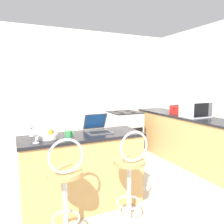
{
  "coord_description": "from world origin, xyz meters",
  "views": [
    {
      "loc": [
        -1.23,
        -1.81,
        1.55
      ],
      "look_at": [
        0.4,
        1.71,
        1.02
      ],
      "focal_mm": 35.0,
      "sensor_mm": 36.0,
      "label": 1
    }
  ],
  "objects_px": {
    "wine_glass_short": "(35,134)",
    "fruit_bowl": "(48,135)",
    "mug_green": "(69,134)",
    "toaster": "(179,110)",
    "laptop": "(97,127)",
    "microwave": "(196,109)",
    "mug_red": "(175,110)",
    "stove_range": "(125,133)",
    "wine_glass_tall": "(31,127)",
    "bar_stool_near": "(65,194)",
    "bar_stool_far": "(130,180)"
  },
  "relations": [
    {
      "from": "bar_stool_far",
      "to": "bar_stool_near",
      "type": "bearing_deg",
      "value": 180.0
    },
    {
      "from": "microwave",
      "to": "mug_red",
      "type": "distance_m",
      "value": 0.72
    },
    {
      "from": "fruit_bowl",
      "to": "stove_range",
      "type": "bearing_deg",
      "value": 40.94
    },
    {
      "from": "mug_green",
      "to": "stove_range",
      "type": "bearing_deg",
      "value": 46.12
    },
    {
      "from": "microwave",
      "to": "mug_green",
      "type": "xyz_separation_m",
      "value": [
        -2.47,
        -0.55,
        -0.11
      ]
    },
    {
      "from": "bar_stool_far",
      "to": "mug_red",
      "type": "xyz_separation_m",
      "value": [
        2.07,
        1.71,
        0.46
      ]
    },
    {
      "from": "laptop",
      "to": "stove_range",
      "type": "height_order",
      "value": "laptop"
    },
    {
      "from": "stove_range",
      "to": "wine_glass_short",
      "type": "xyz_separation_m",
      "value": [
        -1.99,
        -1.74,
        0.56
      ]
    },
    {
      "from": "wine_glass_short",
      "to": "mug_green",
      "type": "relative_size",
      "value": 1.46
    },
    {
      "from": "bar_stool_near",
      "to": "wine_glass_short",
      "type": "bearing_deg",
      "value": 116.02
    },
    {
      "from": "bar_stool_far",
      "to": "laptop",
      "type": "bearing_deg",
      "value": 101.02
    },
    {
      "from": "bar_stool_near",
      "to": "laptop",
      "type": "relative_size",
      "value": 3.29
    },
    {
      "from": "mug_green",
      "to": "mug_red",
      "type": "xyz_separation_m",
      "value": [
        2.6,
        1.25,
        0.0
      ]
    },
    {
      "from": "bar_stool_far",
      "to": "toaster",
      "type": "xyz_separation_m",
      "value": [
        1.96,
        1.46,
        0.49
      ]
    },
    {
      "from": "toaster",
      "to": "mug_red",
      "type": "xyz_separation_m",
      "value": [
        0.11,
        0.25,
        -0.03
      ]
    },
    {
      "from": "microwave",
      "to": "mug_green",
      "type": "relative_size",
      "value": 5.05
    },
    {
      "from": "fruit_bowl",
      "to": "mug_green",
      "type": "distance_m",
      "value": 0.24
    },
    {
      "from": "bar_stool_far",
      "to": "microwave",
      "type": "distance_m",
      "value": 2.25
    },
    {
      "from": "toaster",
      "to": "stove_range",
      "type": "distance_m",
      "value": 1.24
    },
    {
      "from": "mug_green",
      "to": "toaster",
      "type": "bearing_deg",
      "value": 21.88
    },
    {
      "from": "wine_glass_tall",
      "to": "bar_stool_near",
      "type": "bearing_deg",
      "value": -73.9
    },
    {
      "from": "bar_stool_near",
      "to": "microwave",
      "type": "bearing_deg",
      "value": 20.92
    },
    {
      "from": "stove_range",
      "to": "wine_glass_tall",
      "type": "xyz_separation_m",
      "value": [
        -2.0,
        -1.41,
        0.57
      ]
    },
    {
      "from": "stove_range",
      "to": "mug_green",
      "type": "relative_size",
      "value": 9.87
    },
    {
      "from": "mug_red",
      "to": "wine_glass_tall",
      "type": "height_order",
      "value": "wine_glass_tall"
    },
    {
      "from": "bar_stool_far",
      "to": "fruit_bowl",
      "type": "relative_size",
      "value": 4.56
    },
    {
      "from": "bar_stool_near",
      "to": "laptop",
      "type": "height_order",
      "value": "laptop"
    },
    {
      "from": "bar_stool_far",
      "to": "stove_range",
      "type": "bearing_deg",
      "value": 63.09
    },
    {
      "from": "toaster",
      "to": "laptop",
      "type": "bearing_deg",
      "value": -158.34
    },
    {
      "from": "microwave",
      "to": "fruit_bowl",
      "type": "relative_size",
      "value": 2.03
    },
    {
      "from": "stove_range",
      "to": "mug_green",
      "type": "height_order",
      "value": "mug_green"
    },
    {
      "from": "bar_stool_near",
      "to": "wine_glass_short",
      "type": "distance_m",
      "value": 0.69
    },
    {
      "from": "bar_stool_near",
      "to": "fruit_bowl",
      "type": "xyz_separation_m",
      "value": [
        -0.06,
        0.55,
        0.45
      ]
    },
    {
      "from": "laptop",
      "to": "mug_red",
      "type": "distance_m",
      "value": 2.44
    },
    {
      "from": "bar_stool_near",
      "to": "mug_green",
      "type": "bearing_deg",
      "value": 71.37
    },
    {
      "from": "microwave",
      "to": "toaster",
      "type": "xyz_separation_m",
      "value": [
        0.03,
        0.46,
        -0.07
      ]
    },
    {
      "from": "wine_glass_short",
      "to": "mug_red",
      "type": "relative_size",
      "value": 1.41
    },
    {
      "from": "stove_range",
      "to": "bar_stool_far",
      "type": "bearing_deg",
      "value": -116.91
    },
    {
      "from": "microwave",
      "to": "fruit_bowl",
      "type": "bearing_deg",
      "value": -170.48
    },
    {
      "from": "microwave",
      "to": "wine_glass_short",
      "type": "distance_m",
      "value": 2.89
    },
    {
      "from": "wine_glass_short",
      "to": "fruit_bowl",
      "type": "distance_m",
      "value": 0.21
    },
    {
      "from": "laptop",
      "to": "microwave",
      "type": "xyz_separation_m",
      "value": [
        2.06,
        0.37,
        0.09
      ]
    },
    {
      "from": "bar_stool_near",
      "to": "stove_range",
      "type": "bearing_deg",
      "value": 50.34
    },
    {
      "from": "bar_stool_near",
      "to": "mug_green",
      "type": "height_order",
      "value": "bar_stool_near"
    },
    {
      "from": "microwave",
      "to": "stove_range",
      "type": "xyz_separation_m",
      "value": [
        -0.84,
        1.15,
        -0.61
      ]
    },
    {
      "from": "microwave",
      "to": "wine_glass_short",
      "type": "relative_size",
      "value": 3.45
    },
    {
      "from": "wine_glass_short",
      "to": "wine_glass_tall",
      "type": "bearing_deg",
      "value": 92.33
    },
    {
      "from": "mug_red",
      "to": "wine_glass_short",
      "type": "bearing_deg",
      "value": -156.4
    },
    {
      "from": "bar_stool_near",
      "to": "microwave",
      "type": "distance_m",
      "value": 2.87
    },
    {
      "from": "stove_range",
      "to": "fruit_bowl",
      "type": "height_order",
      "value": "fruit_bowl"
    }
  ]
}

